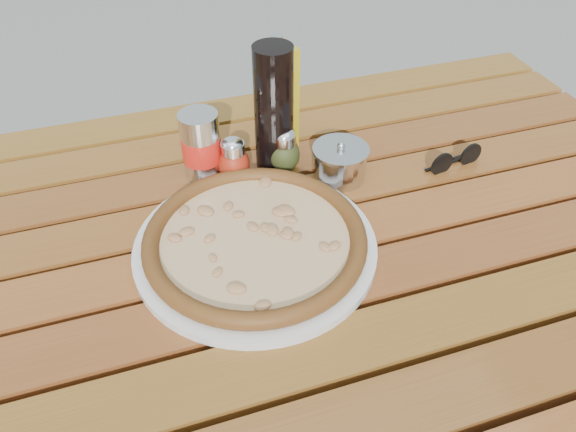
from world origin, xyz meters
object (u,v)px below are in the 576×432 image
object	(u,v)px
dark_bottle	(274,109)
olive_oil_cruet	(278,98)
oregano_shaker	(284,151)
parmesan_tin	(340,162)
table	(292,273)
plate	(256,247)
sunglasses	(455,160)
soda_can	(201,146)
pepper_shaker	(234,160)
pizza	(255,239)

from	to	relation	value
dark_bottle	olive_oil_cruet	xyz separation A→B (m)	(0.03, 0.06, -0.01)
oregano_shaker	parmesan_tin	world-z (taller)	oregano_shaker
table	dark_bottle	distance (m)	0.27
dark_bottle	plate	bearing A→B (deg)	-114.58
olive_oil_cruet	sunglasses	distance (m)	0.33
olive_oil_cruet	dark_bottle	bearing A→B (deg)	-113.90
plate	soda_can	bearing A→B (deg)	99.19
pepper_shaker	oregano_shaker	bearing A→B (deg)	-0.65
pepper_shaker	soda_can	size ratio (longest dim) A/B	0.68
plate	olive_oil_cruet	bearing A→B (deg)	65.57
pepper_shaker	olive_oil_cruet	world-z (taller)	olive_oil_cruet
sunglasses	pepper_shaker	bearing A→B (deg)	158.06
pepper_shaker	plate	bearing A→B (deg)	-94.35
pizza	sunglasses	size ratio (longest dim) A/B	3.25
plate	oregano_shaker	distance (m)	0.21
pizza	pepper_shaker	bearing A→B (deg)	85.65
table	pizza	world-z (taller)	pizza
oregano_shaker	olive_oil_cruet	distance (m)	0.10
plate	dark_bottle	bearing A→B (deg)	65.42
soda_can	sunglasses	bearing A→B (deg)	-15.42
pepper_shaker	dark_bottle	world-z (taller)	dark_bottle
pepper_shaker	olive_oil_cruet	xyz separation A→B (m)	(0.10, 0.08, 0.06)
pepper_shaker	parmesan_tin	xyz separation A→B (m)	(0.17, -0.05, -0.01)
table	parmesan_tin	bearing A→B (deg)	44.13
oregano_shaker	sunglasses	xyz separation A→B (m)	(0.29, -0.09, -0.02)
oregano_shaker	plate	bearing A→B (deg)	-119.84
dark_bottle	parmesan_tin	world-z (taller)	dark_bottle
olive_oil_cruet	sunglasses	size ratio (longest dim) A/B	1.90
pizza	soda_can	bearing A→B (deg)	99.19
dark_bottle	soda_can	xyz separation A→B (m)	(-0.13, 0.01, -0.05)
oregano_shaker	parmesan_tin	bearing A→B (deg)	-31.59
pepper_shaker	table	bearing A→B (deg)	-75.44
pizza	dark_bottle	bearing A→B (deg)	65.42
sunglasses	oregano_shaker	bearing A→B (deg)	154.33
oregano_shaker	soda_can	xyz separation A→B (m)	(-0.14, 0.03, 0.02)
plate	dark_bottle	xyz separation A→B (m)	(0.09, 0.20, 0.10)
plate	pepper_shaker	bearing A→B (deg)	85.65
olive_oil_cruet	pizza	bearing A→B (deg)	-114.43
soda_can	parmesan_tin	world-z (taller)	soda_can
parmesan_tin	olive_oil_cruet	bearing A→B (deg)	117.72
table	plate	xyz separation A→B (m)	(-0.06, -0.01, 0.08)
pizza	dark_bottle	size ratio (longest dim) A/B	1.63
plate	pizza	size ratio (longest dim) A/B	1.00
table	pepper_shaker	bearing A→B (deg)	104.56
table	oregano_shaker	size ratio (longest dim) A/B	17.07
oregano_shaker	olive_oil_cruet	size ratio (longest dim) A/B	0.39
pepper_shaker	oregano_shaker	size ratio (longest dim) A/B	1.00
dark_bottle	sunglasses	world-z (taller)	dark_bottle
table	sunglasses	world-z (taller)	sunglasses
plate	table	bearing A→B (deg)	5.19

